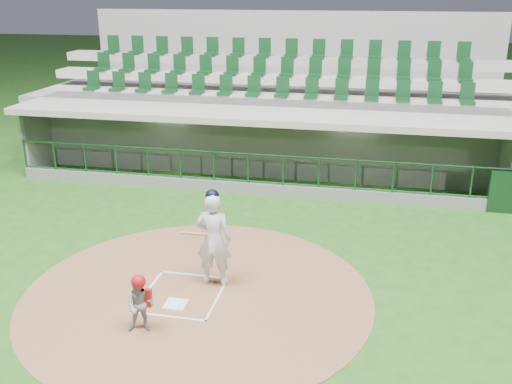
% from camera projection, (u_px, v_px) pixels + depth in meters
% --- Properties ---
extents(ground, '(120.00, 120.00, 0.00)m').
position_uv_depth(ground, '(187.00, 288.00, 12.00)').
color(ground, '#1D4B15').
rests_on(ground, ground).
extents(dirt_circle, '(7.20, 7.20, 0.01)m').
position_uv_depth(dirt_circle, '(198.00, 294.00, 11.76)').
color(dirt_circle, brown).
rests_on(dirt_circle, ground).
extents(home_plate, '(0.43, 0.43, 0.02)m').
position_uv_depth(home_plate, '(176.00, 304.00, 11.35)').
color(home_plate, white).
rests_on(home_plate, dirt_circle).
extents(batter_box_chalk, '(1.55, 1.80, 0.01)m').
position_uv_depth(batter_box_chalk, '(182.00, 294.00, 11.72)').
color(batter_box_chalk, white).
rests_on(batter_box_chalk, ground).
extents(dugout_structure, '(16.40, 3.70, 3.00)m').
position_uv_depth(dugout_structure, '(262.00, 147.00, 18.85)').
color(dugout_structure, slate).
rests_on(dugout_structure, ground).
extents(seating_deck, '(17.00, 6.72, 5.15)m').
position_uv_depth(seating_deck, '(276.00, 114.00, 21.56)').
color(seating_deck, slate).
rests_on(seating_deck, ground).
extents(batter, '(0.92, 0.89, 2.13)m').
position_uv_depth(batter, '(213.00, 238.00, 11.81)').
color(batter, silver).
rests_on(batter, dirt_circle).
extents(catcher, '(0.59, 0.50, 1.14)m').
position_uv_depth(catcher, '(140.00, 303.00, 10.32)').
color(catcher, gray).
rests_on(catcher, dirt_circle).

